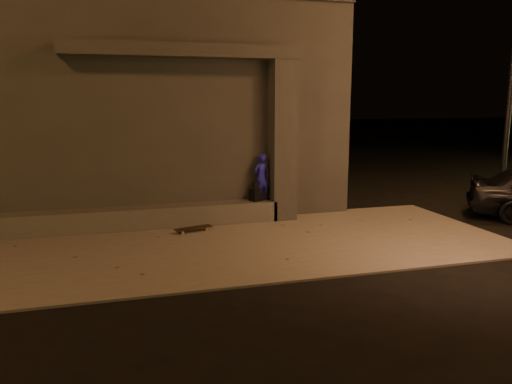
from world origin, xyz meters
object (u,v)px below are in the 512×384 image
object	(u,v)px
skateboarder	(261,177)
backpack	(257,194)
column	(282,141)
skateboard	(193,228)

from	to	relation	value
skateboarder	backpack	bearing A→B (deg)	-18.66
skateboarder	column	bearing A→B (deg)	161.34
column	skateboarder	xyz separation A→B (m)	(-0.50, 0.00, -0.81)
backpack	skateboard	xyz separation A→B (m)	(-1.59, -0.65, -0.53)
column	skateboarder	bearing A→B (deg)	180.00
backpack	skateboard	world-z (taller)	backpack
column	backpack	distance (m)	1.34
column	skateboard	size ratio (longest dim) A/B	4.32
column	backpack	size ratio (longest dim) A/B	7.94
skateboarder	skateboard	xyz separation A→B (m)	(-1.69, -0.65, -0.91)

